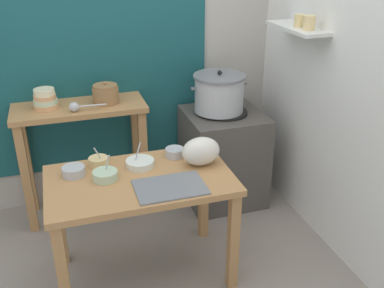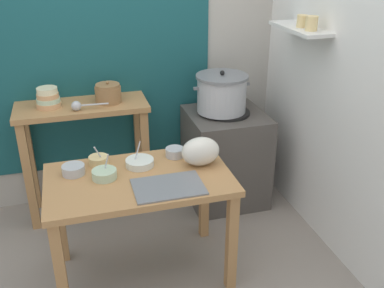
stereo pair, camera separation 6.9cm
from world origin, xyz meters
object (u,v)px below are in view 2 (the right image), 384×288
(steamer_pot, at_px, (222,93))
(prep_bowl_0, at_px, (175,152))
(prep_bowl_3, at_px, (104,173))
(prep_table, at_px, (140,193))
(clay_pot, at_px, (108,93))
(prep_bowl_4, at_px, (99,160))
(back_shelf_table, at_px, (84,132))
(serving_tray, at_px, (168,187))
(plastic_bag, at_px, (200,151))
(bowl_stack_enamel, at_px, (48,98))
(prep_bowl_1, at_px, (73,169))
(stove_block, at_px, (225,157))
(prep_bowl_2, at_px, (140,162))
(ladle, at_px, (78,106))

(steamer_pot, xyz_separation_m, prep_bowl_0, (-0.51, -0.55, -0.18))
(steamer_pot, relative_size, prep_bowl_3, 2.82)
(prep_table, xyz_separation_m, clay_pot, (-0.07, 0.87, 0.36))
(prep_bowl_4, bearing_deg, steamer_pot, 28.07)
(back_shelf_table, height_order, clay_pot, clay_pot)
(prep_bowl_3, bearing_deg, serving_tray, -32.15)
(clay_pot, xyz_separation_m, plastic_bag, (0.47, -0.82, -0.16))
(serving_tray, distance_m, prep_bowl_0, 0.40)
(bowl_stack_enamel, bearing_deg, plastic_bag, -42.85)
(bowl_stack_enamel, bearing_deg, prep_bowl_3, -70.45)
(bowl_stack_enamel, xyz_separation_m, prep_bowl_1, (0.12, -0.74, -0.22))
(clay_pot, height_order, plastic_bag, clay_pot)
(stove_block, xyz_separation_m, steamer_pot, (-0.04, 0.02, 0.54))
(steamer_pot, bearing_deg, stove_block, -26.62)
(plastic_bag, distance_m, prep_bowl_2, 0.38)
(steamer_pot, bearing_deg, prep_bowl_0, -132.83)
(ladle, bearing_deg, plastic_bag, -45.08)
(clay_pot, xyz_separation_m, prep_bowl_4, (-0.15, -0.64, -0.22))
(prep_bowl_3, bearing_deg, prep_bowl_4, 95.23)
(plastic_bag, height_order, prep_bowl_0, plastic_bag)
(clay_pot, distance_m, serving_tray, 1.09)
(prep_bowl_2, bearing_deg, serving_tray, -70.15)
(ladle, relative_size, prep_bowl_3, 1.63)
(clay_pot, height_order, prep_bowl_4, clay_pot)
(stove_block, xyz_separation_m, prep_bowl_1, (-1.19, -0.60, 0.37))
(back_shelf_table, bearing_deg, serving_tray, -68.47)
(prep_bowl_1, xyz_separation_m, prep_bowl_4, (0.16, 0.09, -0.00))
(back_shelf_table, xyz_separation_m, stove_block, (1.09, -0.13, -0.30))
(ladle, distance_m, prep_bowl_4, 0.56)
(clay_pot, bearing_deg, ladle, -152.45)
(stove_block, relative_size, clay_pot, 4.07)
(bowl_stack_enamel, height_order, prep_bowl_0, bowl_stack_enamel)
(back_shelf_table, distance_m, ladle, 0.28)
(bowl_stack_enamel, bearing_deg, serving_tray, -58.81)
(back_shelf_table, xyz_separation_m, plastic_bag, (0.67, -0.82, 0.13))
(prep_table, height_order, bowl_stack_enamel, bowl_stack_enamel)
(serving_tray, xyz_separation_m, prep_bowl_2, (-0.11, 0.31, 0.02))
(steamer_pot, bearing_deg, plastic_bag, -118.53)
(prep_table, relative_size, bowl_stack_enamel, 6.20)
(plastic_bag, bearing_deg, prep_bowl_3, -179.20)
(back_shelf_table, distance_m, serving_tray, 1.12)
(back_shelf_table, height_order, prep_bowl_3, back_shelf_table)
(steamer_pot, xyz_separation_m, ladle, (-1.08, -0.01, 0.01))
(plastic_bag, bearing_deg, ladle, 134.92)
(ladle, height_order, prep_bowl_2, ladle)
(prep_bowl_0, height_order, prep_bowl_3, prep_bowl_3)
(prep_bowl_2, bearing_deg, stove_block, 37.15)
(prep_bowl_0, relative_size, prep_bowl_1, 0.89)
(prep_bowl_2, relative_size, prep_bowl_3, 1.10)
(bowl_stack_enamel, distance_m, plastic_bag, 1.23)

